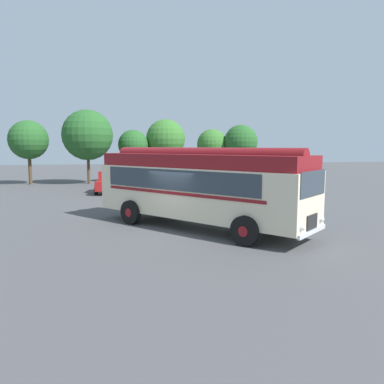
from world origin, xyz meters
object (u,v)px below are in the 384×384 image
Objects in this scene: car_near_left at (111,182)px; car_mid_left at (146,180)px; car_mid_right at (186,180)px; vintage_bus at (199,185)px.

car_mid_left is (2.73, 0.78, 0.00)m from car_near_left.
car_mid_left and car_mid_right have the same top height.
vintage_bus is 2.13× the size of car_mid_left.
car_mid_right is at bearing 82.40° from vintage_bus.
vintage_bus is 14.15m from car_near_left.
vintage_bus is 2.19× the size of car_mid_right.
vintage_bus is at bearing -84.63° from car_mid_left.
vintage_bus reaches higher than car_mid_right.
vintage_bus is at bearing -73.25° from car_near_left.
vintage_bus reaches higher than car_mid_left.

